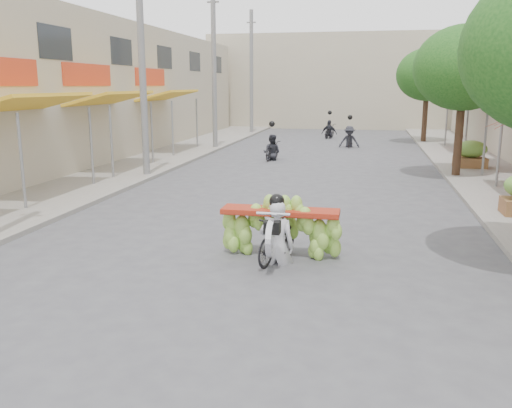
# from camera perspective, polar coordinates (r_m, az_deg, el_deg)

# --- Properties ---
(ground) EXTENTS (120.00, 120.00, 0.00)m
(ground) POSITION_cam_1_polar(r_m,az_deg,el_deg) (7.14, -8.49, -14.54)
(ground) COLOR #4D4D52
(ground) RESTS_ON ground
(sidewalk_left) EXTENTS (4.00, 60.00, 0.12)m
(sidewalk_left) POSITION_cam_1_polar(r_m,az_deg,el_deg) (23.13, -12.20, 4.26)
(sidewalk_left) COLOR gray
(sidewalk_left) RESTS_ON ground
(sidewalk_right) EXTENTS (4.00, 60.00, 0.12)m
(sidewalk_right) POSITION_cam_1_polar(r_m,az_deg,el_deg) (21.72, 24.05, 2.95)
(sidewalk_right) COLOR gray
(sidewalk_right) RESTS_ON ground
(shophouse_row_left) EXTENTS (9.77, 40.00, 6.00)m
(shophouse_row_left) POSITION_cam_1_polar(r_m,az_deg,el_deg) (24.51, -24.45, 10.79)
(shophouse_row_left) COLOR #B2A78D
(shophouse_row_left) RESTS_ON ground
(far_building) EXTENTS (20.00, 6.00, 7.00)m
(far_building) POSITION_cam_1_polar(r_m,az_deg,el_deg) (44.02, 8.82, 12.62)
(far_building) COLOR #B2A78D
(far_building) RESTS_ON ground
(utility_pole_mid) EXTENTS (0.60, 0.24, 8.00)m
(utility_pole_mid) POSITION_cam_1_polar(r_m,az_deg,el_deg) (19.54, -11.92, 14.50)
(utility_pole_mid) COLOR slate
(utility_pole_mid) RESTS_ON ground
(utility_pole_far) EXTENTS (0.60, 0.24, 8.00)m
(utility_pole_far) POSITION_cam_1_polar(r_m,az_deg,el_deg) (28.04, -4.44, 14.01)
(utility_pole_far) COLOR slate
(utility_pole_far) RESTS_ON ground
(utility_pole_back) EXTENTS (0.60, 0.24, 8.00)m
(utility_pole_back) POSITION_cam_1_polar(r_m,az_deg,el_deg) (36.78, -0.49, 13.65)
(utility_pole_back) COLOR slate
(utility_pole_back) RESTS_ON ground
(street_tree_mid) EXTENTS (3.40, 3.40, 5.25)m
(street_tree_mid) POSITION_cam_1_polar(r_m,az_deg,el_deg) (20.22, 21.06, 13.19)
(street_tree_mid) COLOR #3A2719
(street_tree_mid) RESTS_ON ground
(street_tree_far) EXTENTS (3.40, 3.40, 5.25)m
(street_tree_far) POSITION_cam_1_polar(r_m,az_deg,el_deg) (32.12, 17.61, 12.84)
(street_tree_far) COLOR #3A2719
(street_tree_far) RESTS_ON ground
(produce_crate_far) EXTENTS (1.20, 0.88, 1.16)m
(produce_crate_far) POSITION_cam_1_polar(r_m,az_deg,el_deg) (22.45, 21.67, 5.11)
(produce_crate_far) COLOR brown
(produce_crate_far) RESTS_ON ground
(banana_motorbike) EXTENTS (2.23, 1.78, 2.20)m
(banana_motorbike) POSITION_cam_1_polar(r_m,az_deg,el_deg) (10.10, 2.38, -1.85)
(banana_motorbike) COLOR black
(banana_motorbike) RESTS_ON ground
(pedestrian) EXTENTS (0.84, 0.61, 1.53)m
(pedestrian) POSITION_cam_1_polar(r_m,az_deg,el_deg) (22.66, 21.81, 5.60)
(pedestrian) COLOR white
(pedestrian) RESTS_ON ground
(bg_motorbike_a) EXTENTS (0.86, 1.50, 1.95)m
(bg_motorbike_a) POSITION_cam_1_polar(r_m,az_deg,el_deg) (23.82, 1.68, 6.50)
(bg_motorbike_a) COLOR black
(bg_motorbike_a) RESTS_ON ground
(bg_motorbike_b) EXTENTS (1.06, 1.51, 1.95)m
(bg_motorbike_b) POSITION_cam_1_polar(r_m,az_deg,el_deg) (29.15, 9.82, 7.61)
(bg_motorbike_b) COLOR black
(bg_motorbike_b) RESTS_ON ground
(bg_motorbike_c) EXTENTS (1.07, 1.64, 1.95)m
(bg_motorbike_c) POSITION_cam_1_polar(r_m,az_deg,el_deg) (34.02, 7.74, 8.22)
(bg_motorbike_c) COLOR black
(bg_motorbike_c) RESTS_ON ground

